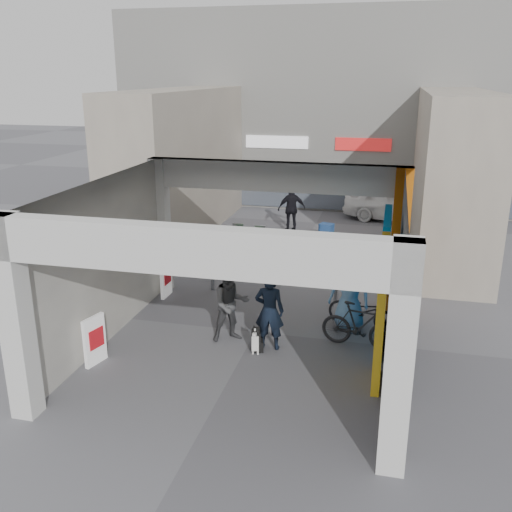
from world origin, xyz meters
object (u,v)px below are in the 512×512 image
(man_with_dog, at_px, (269,311))
(bicycle_front, at_px, (363,311))
(cafe_set, at_px, (240,244))
(white_van, at_px, (398,203))
(man_back_turned, at_px, (231,304))
(border_collie, at_px, (257,341))
(man_crates, at_px, (292,209))
(man_elderly, at_px, (350,290))
(bicycle_rear, at_px, (360,326))
(produce_stand, at_px, (242,246))

(man_with_dog, distance_m, bicycle_front, 2.36)
(cafe_set, relative_size, white_van, 0.34)
(white_van, bearing_deg, man_with_dog, 178.50)
(man_back_turned, bearing_deg, border_collie, -63.89)
(man_with_dog, xyz_separation_m, man_crates, (-1.18, 9.16, 0.02))
(border_collie, bearing_deg, man_elderly, 24.51)
(border_collie, xyz_separation_m, man_crates, (-0.96, 9.40, 0.61))
(man_back_turned, bearing_deg, bicycle_rear, -25.65)
(man_back_turned, height_order, white_van, man_back_turned)
(border_collie, xyz_separation_m, bicycle_rear, (2.06, 0.70, 0.25))
(produce_stand, xyz_separation_m, white_van, (4.76, 5.63, 0.42))
(border_collie, bearing_deg, man_crates, 77.91)
(produce_stand, relative_size, bicycle_rear, 0.65)
(man_crates, xyz_separation_m, bicycle_front, (3.02, -7.75, -0.42))
(produce_stand, xyz_separation_m, man_elderly, (3.74, -4.74, 0.64))
(man_back_turned, relative_size, bicycle_rear, 1.00)
(man_back_turned, distance_m, bicycle_rear, 2.76)
(man_elderly, xyz_separation_m, bicycle_rear, (0.31, -0.89, -0.42))
(man_crates, distance_m, white_van, 4.53)
(produce_stand, height_order, man_elderly, man_elderly)
(bicycle_rear, height_order, white_van, white_van)
(man_with_dog, bearing_deg, man_crates, -85.12)
(border_collie, distance_m, man_with_dog, 0.67)
(border_collie, xyz_separation_m, man_elderly, (1.75, 1.60, 0.68))
(man_with_dog, distance_m, bicycle_rear, 1.93)
(produce_stand, height_order, man_with_dog, man_with_dog)
(produce_stand, xyz_separation_m, bicycle_rear, (4.05, -5.63, 0.22))
(cafe_set, distance_m, produce_stand, 0.18)
(man_back_turned, height_order, bicycle_front, man_back_turned)
(man_elderly, bearing_deg, man_crates, 120.81)
(man_crates, bearing_deg, bicycle_front, 88.89)
(produce_stand, xyz_separation_m, man_with_dog, (2.21, -6.09, 0.55))
(man_with_dog, relative_size, man_crates, 0.98)
(produce_stand, height_order, border_collie, produce_stand)
(border_collie, height_order, man_crates, man_crates)
(white_van, bearing_deg, bicycle_rear, -172.82)
(man_back_turned, xyz_separation_m, man_crates, (-0.29, 8.98, 0.02))
(man_back_turned, height_order, man_elderly, man_elderly)
(cafe_set, xyz_separation_m, produce_stand, (0.12, -0.13, -0.02))
(man_with_dog, distance_m, white_van, 11.99)
(white_van, bearing_deg, cafe_set, 149.16)
(bicycle_front, height_order, bicycle_rear, bicycle_rear)
(man_back_turned, bearing_deg, man_with_dog, -43.29)
(man_back_turned, bearing_deg, man_crates, 60.39)
(man_crates, distance_m, bicycle_front, 8.33)
(man_crates, relative_size, white_van, 0.41)
(man_elderly, bearing_deg, man_back_turned, -142.43)
(produce_stand, height_order, man_back_turned, man_back_turned)
(bicycle_front, bearing_deg, white_van, 15.57)
(border_collie, bearing_deg, produce_stand, 89.55)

